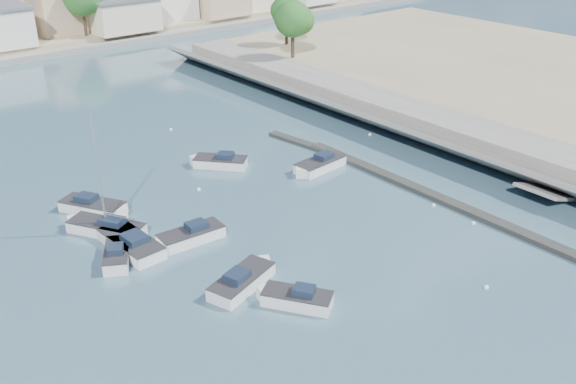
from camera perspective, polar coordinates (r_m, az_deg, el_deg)
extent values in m
plane|color=#2C4858|center=(67.63, -11.83, 6.66)|extent=(400.00, 400.00, 0.00)
cube|color=slate|center=(60.18, 17.17, 4.52)|extent=(5.00, 90.00, 1.80)
cube|color=slate|center=(56.78, 14.69, 3.56)|extent=(4.17, 90.00, 2.86)
cube|color=slate|center=(52.68, 22.32, 0.01)|extent=(5.31, 3.50, 1.94)
cube|color=black|center=(50.13, 12.43, -0.15)|extent=(1.00, 26.00, 0.35)
cube|color=black|center=(58.54, 1.43, 4.32)|extent=(2.00, 8.05, 0.30)
cube|color=slate|center=(95.11, -21.12, 11.29)|extent=(160.00, 2.50, 0.80)
cube|color=tan|center=(103.56, -19.96, 15.26)|extent=(6.50, 7.50, 7.50)
cube|color=beige|center=(103.23, -14.76, 15.05)|extent=(9.50, 9.00, 4.50)
cylinder|color=#38281E|center=(100.02, -17.62, 14.11)|extent=(0.44, 0.44, 3.60)
cylinder|color=#38281E|center=(109.64, -10.36, 15.70)|extent=(0.44, 0.44, 3.15)
cylinder|color=#38281E|center=(117.50, -3.08, 16.62)|extent=(0.44, 0.44, 2.70)
cylinder|color=#38281E|center=(81.78, 0.42, 12.98)|extent=(0.44, 0.44, 3.15)
sphere|color=#1B4B19|center=(81.14, 0.42, 15.13)|extent=(4.48, 4.48, 4.48)
sphere|color=#1B4B19|center=(81.29, 1.16, 14.99)|extent=(3.36, 3.36, 3.36)
sphere|color=#1B4B19|center=(80.99, -0.17, 15.21)|extent=(3.08, 3.08, 3.08)
cylinder|color=#38281E|center=(88.80, -0.12, 13.95)|extent=(0.44, 0.44, 2.93)
sphere|color=#1B4B19|center=(88.25, -0.12, 15.79)|extent=(4.16, 4.16, 4.16)
sphere|color=#1B4B19|center=(88.38, 0.51, 15.67)|extent=(3.12, 3.12, 3.12)
sphere|color=#1B4B19|center=(88.11, -0.63, 15.85)|extent=(2.86, 2.86, 2.86)
cube|color=white|center=(36.81, 0.82, -9.62)|extent=(3.48, 4.15, 1.00)
cube|color=white|center=(37.22, -1.72, -9.18)|extent=(1.29, 1.29, 1.00)
cube|color=#262628|center=(36.53, 0.83, -8.98)|extent=(3.50, 4.16, 0.08)
cube|color=#182335|center=(36.30, 1.44, -8.77)|extent=(1.46, 1.52, 0.48)
cube|color=white|center=(42.15, -14.93, -5.57)|extent=(3.12, 3.93, 1.00)
cube|color=white|center=(43.50, -14.80, -4.50)|extent=(1.29, 1.29, 1.00)
cube|color=#262628|center=(41.90, -15.01, -4.98)|extent=(3.15, 3.94, 0.08)
cube|color=#182335|center=(41.46, -15.08, -4.96)|extent=(1.35, 1.42, 0.48)
cube|color=white|center=(43.33, -8.61, -3.99)|extent=(4.52, 1.98, 1.00)
cube|color=white|center=(42.64, -10.87, -4.71)|extent=(1.67, 1.67, 1.00)
cube|color=#262628|center=(43.09, -8.65, -3.42)|extent=(4.53, 2.01, 0.08)
cube|color=#182335|center=(43.14, -8.15, -2.97)|extent=(1.39, 1.13, 0.48)
cube|color=white|center=(53.56, 2.87, 2.35)|extent=(4.69, 2.25, 1.00)
cube|color=white|center=(52.26, 1.43, 1.75)|extent=(1.85, 1.85, 1.00)
cube|color=#262628|center=(53.36, 2.88, 2.84)|extent=(4.70, 2.29, 0.08)
cube|color=#182335|center=(53.58, 3.21, 3.21)|extent=(1.46, 1.27, 0.48)
cube|color=white|center=(43.18, -13.75, -4.61)|extent=(2.39, 5.39, 1.00)
cube|color=white|center=(44.95, -15.22, -3.50)|extent=(2.09, 2.09, 1.00)
cube|color=#262628|center=(42.93, -13.82, -4.03)|extent=(2.43, 5.39, 0.08)
cube|color=#182335|center=(42.41, -13.50, -4.02)|extent=(1.38, 1.65, 0.48)
cube|color=white|center=(54.25, -6.00, 2.55)|extent=(4.17, 4.44, 1.00)
cube|color=white|center=(54.75, -7.88, 2.66)|extent=(1.32, 1.32, 1.00)
cube|color=#262628|center=(54.05, -6.02, 3.03)|extent=(4.20, 4.47, 0.08)
cube|color=#182335|center=(53.85, -5.58, 3.24)|extent=(1.67, 1.70, 0.48)
cube|color=white|center=(48.65, -16.93, -1.38)|extent=(3.94, 5.02, 1.00)
cube|color=white|center=(47.52, -14.93, -1.79)|extent=(1.55, 1.55, 1.00)
cube|color=#262628|center=(48.43, -17.00, -0.85)|extent=(3.97, 5.03, 0.08)
cube|color=#182335|center=(48.60, -17.49, -0.51)|extent=(1.68, 1.79, 0.48)
cube|color=white|center=(38.35, -4.12, -8.07)|extent=(4.88, 3.11, 1.00)
cube|color=white|center=(39.67, -2.46, -6.74)|extent=(1.70, 1.70, 1.00)
cube|color=#262628|center=(38.08, -4.15, -7.44)|extent=(4.89, 3.14, 0.08)
cube|color=#182335|center=(37.64, -4.57, -7.46)|extent=(1.64, 1.48, 0.48)
cube|color=white|center=(45.46, -15.81, -3.23)|extent=(4.23, 5.50, 1.00)
cube|color=white|center=(46.78, -18.17, -2.71)|extent=(1.53, 1.53, 1.00)
cube|color=#262628|center=(45.23, -15.89, -2.68)|extent=(4.26, 5.52, 0.08)
cube|color=#182335|center=(44.83, -15.36, -2.53)|extent=(1.76, 1.94, 0.48)
cylinder|color=silver|center=(43.53, -16.52, 1.96)|extent=(0.12, 0.12, 8.00)
cylinder|color=silver|center=(44.27, -14.72, -2.15)|extent=(1.28, 2.11, 0.08)
sphere|color=white|center=(46.89, 16.14, -2.69)|extent=(0.31, 0.31, 0.31)
sphere|color=white|center=(48.68, 12.82, -1.18)|extent=(0.31, 0.31, 0.31)
sphere|color=white|center=(40.07, 17.20, -8.11)|extent=(0.31, 0.31, 0.31)
sphere|color=white|center=(61.45, 7.29, 5.09)|extent=(0.31, 0.31, 0.31)
sphere|color=white|center=(50.40, -7.94, 0.22)|extent=(0.31, 0.31, 0.31)
sphere|color=white|center=(63.24, -10.37, 5.48)|extent=(0.31, 0.31, 0.31)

